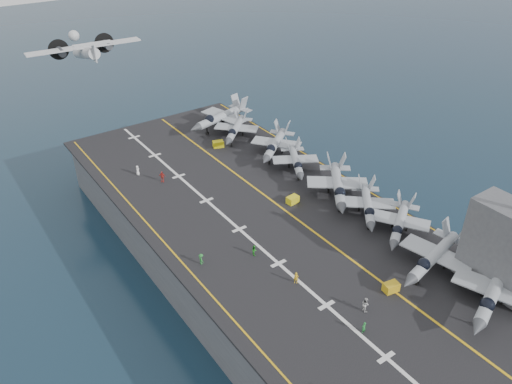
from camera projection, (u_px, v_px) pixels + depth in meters
ground at (269, 266)px, 85.58m from camera, size 500.00×500.00×0.00m
hull at (270, 243)px, 82.93m from camera, size 36.00×90.00×10.00m
flight_deck at (270, 217)px, 80.18m from camera, size 38.00×92.00×0.40m
foul_line at (285, 210)px, 81.53m from camera, size 0.35×90.00×0.02m
landing_centerline at (239, 229)px, 77.12m from camera, size 0.50×90.00×0.02m
deck_edge_port at (176, 255)px, 71.74m from camera, size 0.25×90.00×0.02m
deck_edge_stbd at (353, 182)px, 89.12m from camera, size 0.25×90.00×0.02m
island_superstructure at (509, 239)px, 62.65m from camera, size 5.00×10.00×15.00m
fighter_jet_0 at (493, 291)px, 61.72m from camera, size 17.43×14.36×5.20m
fighter_jet_1 at (434, 255)px, 67.77m from camera, size 16.39×12.60×5.10m
fighter_jet_2 at (400, 222)px, 74.93m from camera, size 15.71×14.36×4.54m
fighter_jet_3 at (368, 204)px, 79.06m from camera, size 15.16×15.57×4.54m
fighter_jet_4 at (338, 184)px, 83.52m from camera, size 17.62×18.46×5.35m
fighter_jet_5 at (296, 160)px, 91.65m from camera, size 13.74×15.21×4.40m
fighter_jet_6 at (275, 143)px, 96.84m from camera, size 17.24×16.37×4.99m
fighter_jet_7 at (236, 128)px, 103.21m from camera, size 16.06×15.84×4.70m
fighter_jet_8 at (221, 116)px, 107.37m from camera, size 18.44×14.57×5.64m
tow_cart_a at (391, 287)px, 65.25m from camera, size 2.21×1.64×1.21m
tow_cart_b at (293, 200)px, 83.19m from camera, size 2.14×1.53×1.20m
tow_cart_c at (218, 144)px, 100.72m from camera, size 2.44×1.98×1.27m
crew_1 at (296, 278)px, 66.40m from camera, size 1.20×1.21×1.71m
crew_2 at (254, 250)px, 71.50m from camera, size 0.95×1.13×1.61m
crew_3 at (201, 259)px, 69.75m from camera, size 0.74×1.05×1.68m
crew_4 at (162, 177)px, 88.85m from camera, size 1.47×1.42×2.05m
crew_5 at (138, 170)px, 91.02m from camera, size 1.21×1.33×1.84m
crew_6 at (364, 327)px, 59.09m from camera, size 1.02×0.72×1.63m
crew_7 at (365, 304)px, 62.05m from camera, size 1.07×1.37×2.04m
transport_plane at (86, 53)px, 103.35m from camera, size 24.25×17.35×5.50m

